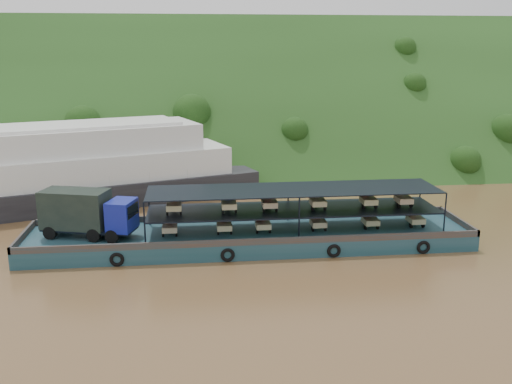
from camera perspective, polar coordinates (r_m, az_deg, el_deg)
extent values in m
plane|color=brown|center=(47.78, 2.80, -4.54)|extent=(160.00, 160.00, 0.00)
cube|color=#1E3914|center=(82.42, -1.22, 3.48)|extent=(140.00, 39.60, 39.60)
cube|color=#133C45|center=(45.68, -0.63, -4.62)|extent=(35.00, 7.00, 1.20)
cube|color=#592D19|center=(48.64, -1.05, -2.39)|extent=(35.00, 0.20, 0.50)
cube|color=#592D19|center=(42.20, -0.16, -5.01)|extent=(35.00, 0.20, 0.50)
cube|color=#592D19|center=(50.18, 19.57, -2.71)|extent=(0.20, 7.00, 0.50)
cube|color=#592D19|center=(47.03, -22.29, -4.07)|extent=(0.20, 7.00, 0.50)
torus|color=black|center=(42.51, -13.75, -6.58)|extent=(1.06, 0.26, 1.06)
torus|color=black|center=(42.21, -2.85, -6.32)|extent=(1.06, 0.26, 1.06)
torus|color=black|center=(43.40, 7.80, -5.85)|extent=(1.06, 0.26, 1.06)
torus|color=black|center=(45.59, 16.40, -5.33)|extent=(1.06, 0.26, 1.06)
cylinder|color=black|center=(46.12, -19.90, -3.85)|extent=(1.10, 0.64, 1.04)
cylinder|color=black|center=(47.94, -18.64, -3.07)|extent=(1.10, 0.64, 1.04)
cylinder|color=black|center=(44.52, -15.92, -4.17)|extent=(1.10, 0.64, 1.04)
cylinder|color=black|center=(46.40, -14.78, -3.35)|extent=(1.10, 0.64, 1.04)
cylinder|color=black|center=(43.93, -14.20, -4.31)|extent=(1.10, 0.64, 1.04)
cylinder|color=black|center=(45.83, -13.12, -3.47)|extent=(1.10, 0.64, 1.04)
cube|color=black|center=(45.76, -16.30, -3.50)|extent=(7.42, 4.16, 0.21)
cube|color=navy|center=(44.32, -13.26, -2.25)|extent=(2.39, 2.89, 2.29)
cube|color=black|center=(43.88, -12.22, -1.80)|extent=(0.64, 2.01, 0.94)
cube|color=black|center=(45.80, -17.60, -1.61)|extent=(5.49, 3.78, 2.91)
cube|color=black|center=(45.47, 3.75, -1.75)|extent=(23.00, 5.00, 0.12)
cube|color=black|center=(45.05, 3.79, 0.25)|extent=(23.00, 5.00, 0.08)
cylinder|color=black|center=(42.54, -11.09, -3.14)|extent=(0.12, 0.12, 3.30)
cylinder|color=black|center=(47.33, -10.64, -1.34)|extent=(0.12, 0.12, 3.30)
cylinder|color=black|center=(43.12, 4.34, -2.67)|extent=(0.12, 0.12, 3.30)
cylinder|color=black|center=(47.85, 3.23, -0.95)|extent=(0.12, 0.12, 3.30)
cylinder|color=black|center=(46.62, 18.37, -2.08)|extent=(0.12, 0.12, 3.30)
cylinder|color=black|center=(51.02, 16.06, -0.53)|extent=(0.12, 0.12, 3.30)
cylinder|color=black|center=(46.23, -8.55, -3.43)|extent=(0.12, 0.52, 0.52)
cylinder|color=black|center=(44.54, -9.26, -4.14)|extent=(0.14, 0.52, 0.52)
cylinder|color=black|center=(44.50, -7.97, -4.11)|extent=(0.14, 0.52, 0.52)
cube|color=beige|center=(44.75, -8.62, -3.57)|extent=(1.15, 1.50, 0.44)
cube|color=#B90D0C|center=(45.79, -8.58, -2.92)|extent=(0.55, 0.80, 0.80)
cube|color=#B90D0C|center=(45.45, -8.61, -2.39)|extent=(0.50, 0.10, 0.10)
cylinder|color=black|center=(46.25, -3.29, -3.28)|extent=(0.12, 0.52, 0.52)
cylinder|color=black|center=(44.52, -3.80, -3.99)|extent=(0.14, 0.52, 0.52)
cylinder|color=black|center=(44.57, -2.52, -3.95)|extent=(0.14, 0.52, 0.52)
cube|color=beige|center=(44.77, -3.19, -3.42)|extent=(1.15, 1.50, 0.44)
cube|color=#BA0C11|center=(45.81, -3.28, -2.77)|extent=(0.55, 0.80, 0.80)
cube|color=#BA0C11|center=(45.48, -3.27, -2.24)|extent=(0.50, 0.10, 0.10)
cylinder|color=black|center=(46.51, 0.48, -3.16)|extent=(0.12, 0.52, 0.52)
cylinder|color=black|center=(44.75, 0.12, -3.86)|extent=(0.14, 0.52, 0.52)
cylinder|color=black|center=(44.87, 1.39, -3.82)|extent=(0.14, 0.52, 0.52)
cube|color=beige|center=(45.03, 0.70, -3.29)|extent=(1.15, 1.50, 0.44)
cube|color=#B70C25|center=(46.07, 0.52, -2.65)|extent=(0.55, 0.80, 0.80)
cube|color=#B70C25|center=(45.74, 0.56, -2.12)|extent=(0.50, 0.10, 0.10)
cylinder|color=black|center=(47.23, 5.84, -2.96)|extent=(0.12, 0.52, 0.52)
cylinder|color=black|center=(45.45, 5.70, -3.65)|extent=(0.14, 0.52, 0.52)
cylinder|color=black|center=(45.67, 6.93, -3.59)|extent=(0.14, 0.52, 0.52)
cube|color=#CAC08F|center=(45.78, 6.24, -3.08)|extent=(1.15, 1.50, 0.44)
cube|color=red|center=(46.80, 5.94, -2.46)|extent=(0.55, 0.80, 0.80)
cube|color=red|center=(46.47, 6.00, -1.94)|extent=(0.50, 0.10, 0.10)
cylinder|color=black|center=(48.31, 10.84, -2.75)|extent=(0.12, 0.52, 0.52)
cylinder|color=black|center=(46.53, 10.90, -3.41)|extent=(0.14, 0.52, 0.52)
cylinder|color=black|center=(46.83, 12.07, -3.36)|extent=(0.14, 0.52, 0.52)
cube|color=#BBB784|center=(46.89, 11.38, -2.86)|extent=(1.15, 1.50, 0.44)
cube|color=#A8260B|center=(47.89, 10.97, -2.26)|extent=(0.55, 0.80, 0.80)
cube|color=#A8260B|center=(47.57, 11.07, -1.75)|extent=(0.50, 0.10, 0.10)
cylinder|color=black|center=(49.55, 15.03, -2.56)|extent=(0.12, 0.52, 0.52)
cylinder|color=black|center=(47.77, 15.24, -3.20)|extent=(0.14, 0.52, 0.52)
cylinder|color=black|center=(48.15, 16.35, -3.14)|extent=(0.14, 0.52, 0.52)
cube|color=#C2BD89|center=(48.17, 15.67, -2.66)|extent=(1.15, 1.50, 0.44)
cube|color=#B71E0C|center=(49.14, 15.19, -2.08)|extent=(0.55, 0.80, 0.80)
cube|color=#B71E0C|center=(48.83, 15.31, -1.58)|extent=(0.50, 0.10, 0.10)
cylinder|color=black|center=(45.73, -8.14, -1.36)|extent=(0.12, 0.52, 0.52)
cylinder|color=black|center=(44.02, -8.85, -2.00)|extent=(0.14, 0.52, 0.52)
cylinder|color=black|center=(43.98, -7.55, -1.97)|extent=(0.14, 0.52, 0.52)
cube|color=#C8C18E|center=(44.24, -8.21, -1.44)|extent=(1.15, 1.50, 0.44)
cube|color=#AF160B|center=(45.30, -8.18, -0.83)|extent=(0.55, 0.80, 0.80)
cube|color=#AF160B|center=(44.98, -8.21, -0.28)|extent=(0.50, 0.10, 0.10)
cylinder|color=black|center=(45.79, -2.84, -1.21)|extent=(0.12, 0.52, 0.52)
cylinder|color=black|center=(44.03, -3.34, -1.85)|extent=(0.14, 0.52, 0.52)
cylinder|color=black|center=(44.09, -2.04, -1.81)|extent=(0.14, 0.52, 0.52)
cube|color=beige|center=(44.30, -2.73, -1.28)|extent=(1.15, 1.50, 0.44)
cube|color=#1B3EA2|center=(45.36, -2.83, -0.68)|extent=(0.55, 0.80, 0.80)
cube|color=#1B3EA2|center=(45.04, -2.82, -0.13)|extent=(0.50, 0.10, 0.10)
cylinder|color=black|center=(46.09, 1.11, -1.09)|extent=(0.12, 0.52, 0.52)
cylinder|color=black|center=(44.30, 0.78, -1.72)|extent=(0.14, 0.52, 0.52)
cylinder|color=black|center=(44.44, 2.05, -1.68)|extent=(0.14, 0.52, 0.52)
cube|color=#CAB78F|center=(44.61, 1.36, -1.16)|extent=(1.15, 1.50, 0.44)
cube|color=#B90C1D|center=(45.66, 1.16, -0.56)|extent=(0.55, 0.80, 0.80)
cube|color=#B90C1D|center=(45.35, 1.20, -0.02)|extent=(0.50, 0.10, 0.10)
cylinder|color=black|center=(46.74, 5.81, -0.95)|extent=(0.12, 0.52, 0.52)
cylinder|color=black|center=(44.94, 5.67, -1.56)|extent=(0.14, 0.52, 0.52)
cylinder|color=black|center=(45.16, 6.91, -1.52)|extent=(0.14, 0.52, 0.52)
cube|color=#C6C08C|center=(45.28, 6.20, -1.01)|extent=(1.15, 1.50, 0.44)
cube|color=#BFB487|center=(46.32, 5.90, -0.42)|extent=(0.55, 0.80, 0.80)
cube|color=#BFB487|center=(46.01, 5.97, 0.12)|extent=(0.50, 0.10, 0.10)
cylinder|color=black|center=(47.77, 10.65, -0.79)|extent=(0.12, 0.52, 0.52)
cylinder|color=black|center=(45.97, 10.71, -1.38)|extent=(0.14, 0.52, 0.52)
cylinder|color=black|center=(46.27, 11.89, -1.34)|extent=(0.14, 0.52, 0.52)
cube|color=#C4C08B|center=(46.35, 11.19, -0.84)|extent=(1.15, 1.50, 0.44)
cube|color=#BC0C0F|center=(47.37, 10.79, -0.27)|extent=(0.55, 0.80, 0.80)
cube|color=#BC0C0F|center=(47.06, 10.89, 0.26)|extent=(0.50, 0.10, 0.10)
cylinder|color=black|center=(48.70, 13.92, -0.68)|extent=(0.12, 0.52, 0.52)
cylinder|color=black|center=(46.90, 14.10, -1.26)|extent=(0.14, 0.52, 0.52)
cylinder|color=black|center=(47.26, 15.24, -1.21)|extent=(0.14, 0.52, 0.52)
cube|color=beige|center=(47.30, 14.55, -0.73)|extent=(1.15, 1.50, 0.44)
cube|color=#C6B28C|center=(48.30, 14.08, -0.17)|extent=(0.55, 0.80, 0.80)
cube|color=#C6B28C|center=(48.00, 14.20, 0.35)|extent=(0.50, 0.10, 0.10)
cube|color=black|center=(60.94, -18.80, 0.01)|extent=(40.60, 22.45, 2.37)
cube|color=white|center=(60.39, -18.99, 2.37)|extent=(34.67, 19.55, 2.77)
cube|color=white|center=(59.94, -19.19, 4.87)|extent=(28.75, 16.65, 2.57)
cube|color=white|center=(59.74, -19.31, 6.23)|extent=(24.69, 14.41, 0.30)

